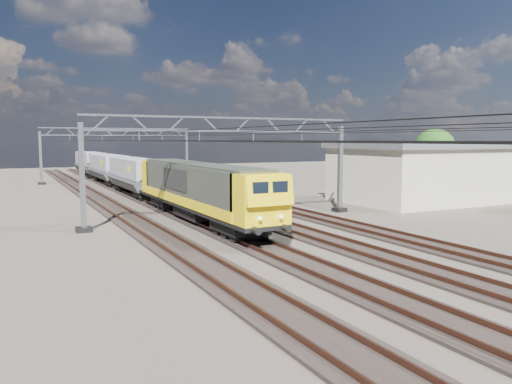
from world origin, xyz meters
name	(u,v)px	position (x,y,z in m)	size (l,w,h in m)	color
ground	(253,230)	(0.00, 0.00, 0.00)	(160.00, 160.00, 0.00)	#2A2620
track_outer_west	(159,237)	(-6.00, 0.00, 0.07)	(2.60, 140.00, 0.30)	black
track_loco	(224,231)	(-2.00, 0.00, 0.07)	(2.60, 140.00, 0.30)	black
track_inner_east	(281,226)	(2.00, 0.00, 0.07)	(2.60, 140.00, 0.30)	black
track_outer_east	(333,221)	(6.00, 0.00, 0.07)	(2.60, 140.00, 0.30)	black
catenary_gantry_mid	(227,164)	(0.00, 4.00, 3.91)	(19.90, 0.90, 7.11)	gray
catenary_gantry_far	(118,152)	(0.00, 40.00, 3.91)	(19.90, 0.90, 7.11)	gray
overhead_wires	(206,137)	(0.00, 8.00, 5.75)	(12.03, 140.00, 0.53)	black
locomotive	(198,188)	(-2.00, 4.28, 2.33)	(2.76, 21.10, 3.62)	black
hopper_wagon_lead	(136,174)	(-2.00, 21.97, 2.23)	(3.38, 13.00, 3.25)	black
hopper_wagon_mid	(109,167)	(-2.00, 36.17, 2.23)	(3.38, 13.00, 3.25)	black
hopper_wagon_third	(91,162)	(-2.00, 50.37, 2.23)	(3.38, 13.00, 3.25)	black
industrial_shed	(438,171)	(22.00, 6.00, 2.73)	(18.60, 10.60, 5.40)	beige
tree_far	(438,151)	(30.32, 13.79, 4.35)	(5.10, 4.70, 6.83)	#3C271B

